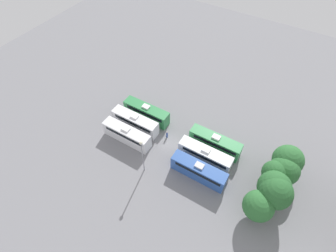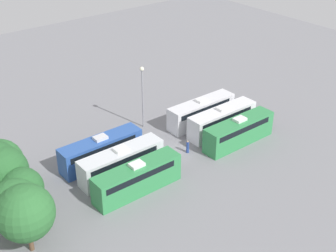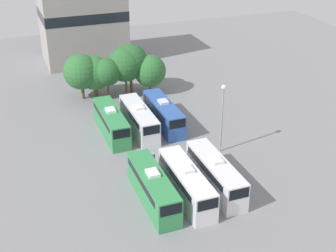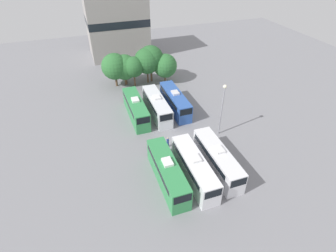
% 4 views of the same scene
% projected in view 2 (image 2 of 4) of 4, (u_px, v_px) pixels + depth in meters
% --- Properties ---
extents(ground_plane, '(121.22, 121.22, 0.00)m').
position_uv_depth(ground_plane, '(174.00, 152.00, 59.94)').
color(ground_plane, gray).
extents(bus_0, '(2.54, 10.63, 3.74)m').
position_uv_depth(bus_0, '(239.00, 131.00, 61.00)').
color(bus_0, '#338C4C').
rests_on(bus_0, ground_plane).
extents(bus_1, '(2.54, 10.63, 3.74)m').
position_uv_depth(bus_1, '(222.00, 119.00, 63.72)').
color(bus_1, white).
rests_on(bus_1, ground_plane).
extents(bus_2, '(2.54, 10.63, 3.74)m').
position_uv_depth(bus_2, '(201.00, 111.00, 65.93)').
color(bus_2, silver).
rests_on(bus_2, ground_plane).
extents(bus_3, '(2.54, 10.63, 3.74)m').
position_uv_depth(bus_3, '(137.00, 177.00, 51.87)').
color(bus_3, '#338C4C').
rests_on(bus_3, ground_plane).
extents(bus_4, '(2.54, 10.63, 3.74)m').
position_uv_depth(bus_4, '(121.00, 162.00, 54.66)').
color(bus_4, silver).
rests_on(bus_4, ground_plane).
extents(bus_5, '(2.54, 10.63, 3.74)m').
position_uv_depth(bus_5, '(101.00, 150.00, 56.91)').
color(bus_5, '#2D56A8').
rests_on(bus_5, ground_plane).
extents(worker_person, '(0.36, 0.36, 1.75)m').
position_uv_depth(worker_person, '(188.00, 147.00, 59.48)').
color(worker_person, navy).
rests_on(worker_person, ground_plane).
extents(light_pole, '(0.60, 0.60, 9.00)m').
position_uv_depth(light_pole, '(142.00, 88.00, 62.91)').
color(light_pole, gray).
rests_on(light_pole, ground_plane).
extents(tree_0, '(5.50, 5.50, 7.23)m').
position_uv_depth(tree_0, '(25.00, 213.00, 42.57)').
color(tree_0, brown).
rests_on(tree_0, ground_plane).
extents(tree_1, '(5.35, 5.35, 6.67)m').
position_uv_depth(tree_1, '(16.00, 206.00, 44.20)').
color(tree_1, brown).
rests_on(tree_1, ground_plane).
extents(tree_2, '(4.33, 4.33, 6.55)m').
position_uv_depth(tree_2, '(22.00, 189.00, 45.90)').
color(tree_2, brown).
rests_on(tree_2, ground_plane).
extents(tree_3, '(5.54, 5.54, 7.77)m').
position_uv_depth(tree_3, '(1.00, 172.00, 47.33)').
color(tree_3, brown).
rests_on(tree_3, ground_plane).
extents(tree_5, '(5.13, 5.13, 6.38)m').
position_uv_depth(tree_5, '(0.00, 162.00, 51.04)').
color(tree_5, brown).
rests_on(tree_5, ground_plane).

